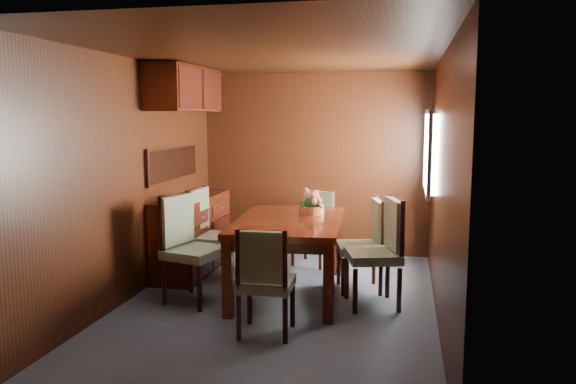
% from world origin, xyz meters
% --- Properties ---
extents(ground, '(4.50, 4.50, 0.00)m').
position_xyz_m(ground, '(0.00, 0.00, 0.00)').
color(ground, '#404957').
rests_on(ground, ground).
extents(room_shell, '(3.06, 4.52, 2.41)m').
position_xyz_m(room_shell, '(-0.10, 0.33, 1.63)').
color(room_shell, black).
rests_on(room_shell, ground).
extents(sideboard, '(0.48, 1.40, 0.90)m').
position_xyz_m(sideboard, '(-1.25, 1.00, 0.45)').
color(sideboard, '#371006').
rests_on(sideboard, ground).
extents(dining_table, '(1.16, 1.75, 0.79)m').
position_xyz_m(dining_table, '(0.04, 0.41, 0.68)').
color(dining_table, '#371006').
rests_on(dining_table, ground).
extents(chair_left_near, '(0.60, 0.62, 1.07)m').
position_xyz_m(chair_left_near, '(-0.91, 0.00, 0.60)').
color(chair_left_near, black).
rests_on(chair_left_near, ground).
extents(chair_left_far, '(0.51, 0.53, 1.05)m').
position_xyz_m(chair_left_far, '(-0.93, 0.66, 0.59)').
color(chair_left_far, black).
rests_on(chair_left_far, ground).
extents(chair_right_near, '(0.60, 0.62, 1.06)m').
position_xyz_m(chair_right_near, '(0.97, 0.25, 0.59)').
color(chair_right_near, black).
rests_on(chair_right_near, ground).
extents(chair_right_far, '(0.54, 0.55, 0.98)m').
position_xyz_m(chair_right_far, '(0.81, 0.71, 0.55)').
color(chair_right_far, black).
rests_on(chair_right_far, ground).
extents(chair_head, '(0.46, 0.44, 0.94)m').
position_xyz_m(chair_head, '(0.07, -0.75, 0.52)').
color(chair_head, black).
rests_on(chair_head, ground).
extents(chair_foot, '(0.53, 0.52, 0.92)m').
position_xyz_m(chair_foot, '(0.10, 1.68, 0.51)').
color(chair_foot, black).
rests_on(chair_foot, ground).
extents(flower_centerpiece, '(0.29, 0.29, 0.29)m').
position_xyz_m(flower_centerpiece, '(0.21, 0.76, 0.93)').
color(flower_centerpiece, '#A85033').
rests_on(flower_centerpiece, dining_table).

